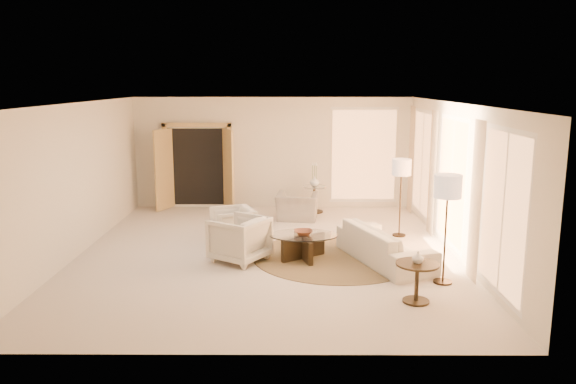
{
  "coord_description": "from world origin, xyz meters",
  "views": [
    {
      "loc": [
        0.45,
        -10.14,
        3.18
      ],
      "look_at": [
        0.4,
        0.4,
        1.1
      ],
      "focal_mm": 35.0,
      "sensor_mm": 36.0,
      "label": 1
    }
  ],
  "objects_px": {
    "armchair_right": "(239,237)",
    "bowl": "(303,232)",
    "accent_chair": "(297,202)",
    "side_vase": "(314,181)",
    "floor_lamp_near": "(401,171)",
    "end_table": "(417,276)",
    "armchair_left": "(233,224)",
    "end_vase": "(418,258)",
    "coffee_table": "(303,244)",
    "sofa": "(385,245)",
    "side_table": "(314,196)",
    "floor_lamp_far": "(448,191)"
  },
  "relations": [
    {
      "from": "end_table",
      "to": "floor_lamp_far",
      "type": "relative_size",
      "value": 0.36
    },
    {
      "from": "armchair_left",
      "to": "side_table",
      "type": "bearing_deg",
      "value": 126.83
    },
    {
      "from": "bowl",
      "to": "end_table",
      "type": "bearing_deg",
      "value": -51.74
    },
    {
      "from": "coffee_table",
      "to": "floor_lamp_near",
      "type": "relative_size",
      "value": 0.98
    },
    {
      "from": "armchair_right",
      "to": "floor_lamp_near",
      "type": "relative_size",
      "value": 0.55
    },
    {
      "from": "sofa",
      "to": "side_vase",
      "type": "distance_m",
      "value": 4.08
    },
    {
      "from": "sofa",
      "to": "floor_lamp_far",
      "type": "xyz_separation_m",
      "value": [
        0.77,
        -1.06,
        1.18
      ]
    },
    {
      "from": "armchair_left",
      "to": "accent_chair",
      "type": "relative_size",
      "value": 0.84
    },
    {
      "from": "floor_lamp_far",
      "to": "floor_lamp_near",
      "type": "bearing_deg",
      "value": 93.54
    },
    {
      "from": "armchair_left",
      "to": "armchair_right",
      "type": "distance_m",
      "value": 1.13
    },
    {
      "from": "sofa",
      "to": "armchair_left",
      "type": "bearing_deg",
      "value": 47.12
    },
    {
      "from": "coffee_table",
      "to": "end_table",
      "type": "bearing_deg",
      "value": -51.74
    },
    {
      "from": "floor_lamp_far",
      "to": "coffee_table",
      "type": "bearing_deg",
      "value": 150.8
    },
    {
      "from": "floor_lamp_far",
      "to": "end_vase",
      "type": "height_order",
      "value": "floor_lamp_far"
    },
    {
      "from": "armchair_left",
      "to": "end_table",
      "type": "distance_m",
      "value": 4.26
    },
    {
      "from": "armchair_right",
      "to": "bowl",
      "type": "height_order",
      "value": "armchair_right"
    },
    {
      "from": "armchair_left",
      "to": "end_vase",
      "type": "distance_m",
      "value": 4.27
    },
    {
      "from": "accent_chair",
      "to": "floor_lamp_near",
      "type": "bearing_deg",
      "value": 152.85
    },
    {
      "from": "floor_lamp_near",
      "to": "end_vase",
      "type": "relative_size",
      "value": 9.26
    },
    {
      "from": "accent_chair",
      "to": "side_vase",
      "type": "distance_m",
      "value": 0.94
    },
    {
      "from": "accent_chair",
      "to": "end_table",
      "type": "xyz_separation_m",
      "value": [
        1.69,
        -5.02,
        -0.01
      ]
    },
    {
      "from": "floor_lamp_near",
      "to": "coffee_table",
      "type": "bearing_deg",
      "value": -142.6
    },
    {
      "from": "coffee_table",
      "to": "floor_lamp_far",
      "type": "bearing_deg",
      "value": -29.2
    },
    {
      "from": "floor_lamp_far",
      "to": "side_vase",
      "type": "bearing_deg",
      "value": 110.61
    },
    {
      "from": "sofa",
      "to": "floor_lamp_far",
      "type": "bearing_deg",
      "value": -164.72
    },
    {
      "from": "accent_chair",
      "to": "end_vase",
      "type": "relative_size",
      "value": 5.41
    },
    {
      "from": "end_table",
      "to": "bowl",
      "type": "bearing_deg",
      "value": 128.26
    },
    {
      "from": "accent_chair",
      "to": "bowl",
      "type": "height_order",
      "value": "accent_chair"
    },
    {
      "from": "end_vase",
      "to": "side_vase",
      "type": "distance_m",
      "value": 5.9
    },
    {
      "from": "accent_chair",
      "to": "floor_lamp_far",
      "type": "bearing_deg",
      "value": 125.05
    },
    {
      "from": "armchair_right",
      "to": "bowl",
      "type": "bearing_deg",
      "value": 129.1
    },
    {
      "from": "armchair_right",
      "to": "accent_chair",
      "type": "xyz_separation_m",
      "value": [
        1.07,
        3.1,
        -0.03
      ]
    },
    {
      "from": "floor_lamp_far",
      "to": "bowl",
      "type": "distance_m",
      "value": 2.73
    },
    {
      "from": "armchair_right",
      "to": "accent_chair",
      "type": "bearing_deg",
      "value": -166.02
    },
    {
      "from": "side_vase",
      "to": "floor_lamp_near",
      "type": "bearing_deg",
      "value": -51.91
    },
    {
      "from": "bowl",
      "to": "sofa",
      "type": "bearing_deg",
      "value": -6.93
    },
    {
      "from": "end_table",
      "to": "floor_lamp_near",
      "type": "bearing_deg",
      "value": 83.15
    },
    {
      "from": "end_table",
      "to": "accent_chair",
      "type": "bearing_deg",
      "value": 108.65
    },
    {
      "from": "floor_lamp_near",
      "to": "side_vase",
      "type": "height_order",
      "value": "floor_lamp_near"
    },
    {
      "from": "armchair_left",
      "to": "end_table",
      "type": "height_order",
      "value": "armchair_left"
    },
    {
      "from": "side_table",
      "to": "bowl",
      "type": "distance_m",
      "value": 3.74
    },
    {
      "from": "armchair_left",
      "to": "end_vase",
      "type": "bearing_deg",
      "value": 23.97
    },
    {
      "from": "end_table",
      "to": "end_vase",
      "type": "bearing_deg",
      "value": 0.0
    },
    {
      "from": "sofa",
      "to": "bowl",
      "type": "distance_m",
      "value": 1.47
    },
    {
      "from": "sofa",
      "to": "coffee_table",
      "type": "xyz_separation_m",
      "value": [
        -1.45,
        0.18,
        -0.04
      ]
    },
    {
      "from": "side_table",
      "to": "end_vase",
      "type": "height_order",
      "value": "end_vase"
    },
    {
      "from": "side_table",
      "to": "accent_chair",
      "type": "bearing_deg",
      "value": -120.13
    },
    {
      "from": "coffee_table",
      "to": "floor_lamp_near",
      "type": "height_order",
      "value": "floor_lamp_near"
    },
    {
      "from": "accent_chair",
      "to": "end_table",
      "type": "distance_m",
      "value": 5.3
    },
    {
      "from": "floor_lamp_near",
      "to": "floor_lamp_far",
      "type": "relative_size",
      "value": 0.92
    }
  ]
}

